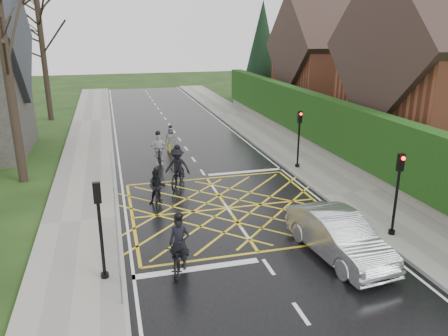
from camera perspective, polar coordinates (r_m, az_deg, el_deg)
name	(u,v)px	position (r m, az deg, el deg)	size (l,w,h in m)	color
ground	(227,208)	(18.77, 0.45, -5.28)	(120.00, 120.00, 0.00)	black
road	(227,208)	(18.76, 0.45, -5.26)	(9.00, 80.00, 0.01)	black
sidewalk_right	(353,193)	(21.03, 16.45, -3.21)	(3.00, 80.00, 0.15)	gray
sidewalk_left	(81,222)	(18.22, -18.19, -6.71)	(3.00, 80.00, 0.15)	gray
stone_wall	(326,151)	(26.72, 13.17, 2.14)	(0.50, 38.00, 0.70)	slate
hedge	(328,122)	(26.32, 13.44, 5.81)	(0.90, 38.00, 2.80)	#10350E
house_far	(337,64)	(39.79, 14.57, 12.97)	(9.80, 8.80, 10.30)	brown
conifer	(262,53)	(45.37, 4.99, 14.79)	(4.60, 4.60, 10.00)	black
tree_mid	(8,6)	(31.13, -26.40, 18.44)	(10.08, 10.08, 12.48)	black
tree_far	(40,30)	(38.92, -22.87, 16.27)	(8.40, 8.40, 10.40)	black
railing_south	(118,242)	(14.69, -13.73, -9.35)	(0.05, 5.04, 1.03)	slate
railing_north	(112,171)	(21.66, -14.38, -0.42)	(0.05, 6.04, 1.03)	slate
traffic_light_ne	(299,140)	(23.67, 9.72, 3.64)	(0.24, 0.31, 3.21)	black
traffic_light_se	(396,196)	(16.77, 21.60, -3.37)	(0.24, 0.31, 3.21)	black
traffic_light_sw	(101,232)	(13.42, -15.80, -8.05)	(0.24, 0.31, 3.21)	black
cyclist_rear	(180,252)	(14.08, -5.76, -10.81)	(1.28, 2.14, 1.96)	black
cyclist_back	(157,190)	(19.18, -8.70, -2.91)	(0.86, 1.75, 1.69)	black
cyclist_mid	(178,171)	(21.29, -6.04, -0.36)	(1.54, 2.23, 2.05)	black
cyclist_front	(159,153)	(24.62, -8.51, 1.99)	(1.07, 1.98, 1.96)	black
cyclist_lead	(171,142)	(27.48, -6.94, 3.39)	(1.04, 1.77, 1.63)	gold
car	(339,236)	(15.21, 14.77, -8.58)	(1.59, 4.56, 1.50)	silver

